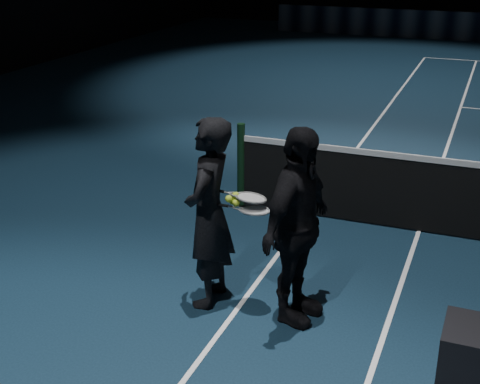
# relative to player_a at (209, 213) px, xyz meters

# --- Properties ---
(net_post_left) EXTENTS (0.10, 0.10, 1.10)m
(net_post_left) POSITION_rel_player_a_xyz_m (-0.60, 2.36, -0.37)
(net_post_left) COLOR black
(net_post_left) RESTS_ON floor
(player_a) EXTENTS (0.49, 0.70, 1.84)m
(player_a) POSITION_rel_player_a_xyz_m (0.00, 0.00, 0.00)
(player_a) COLOR black
(player_a) RESTS_ON floor
(player_b) EXTENTS (0.64, 1.14, 1.84)m
(player_b) POSITION_rel_player_a_xyz_m (0.85, 0.00, 0.00)
(player_b) COLOR black
(player_b) RESTS_ON floor
(racket_lower) EXTENTS (0.68, 0.22, 0.03)m
(racket_lower) POSITION_rel_player_a_xyz_m (0.45, 0.00, 0.10)
(racket_lower) COLOR black
(racket_lower) RESTS_ON player_a
(racket_upper) EXTENTS (0.69, 0.27, 0.10)m
(racket_upper) POSITION_rel_player_a_xyz_m (0.40, 0.04, 0.20)
(racket_upper) COLOR black
(racket_upper) RESTS_ON player_b
(tennis_balls) EXTENTS (0.12, 0.10, 0.12)m
(tennis_balls) POSITION_rel_player_a_xyz_m (0.25, 0.01, 0.17)
(tennis_balls) COLOR gold
(tennis_balls) RESTS_ON racket_upper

